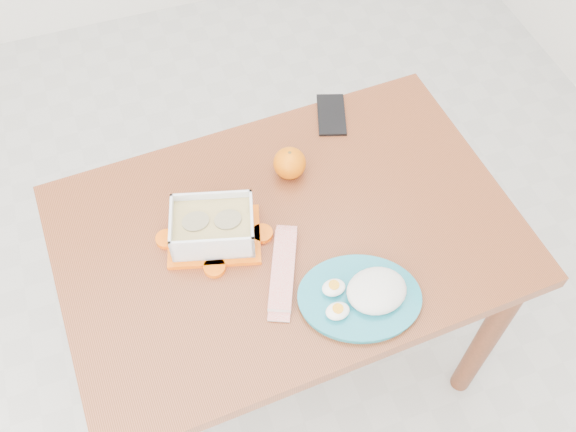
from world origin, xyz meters
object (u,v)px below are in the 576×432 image
object	(u,v)px
dining_table	(288,255)
food_container	(213,227)
rice_plate	(365,294)
orange_fruit	(290,163)
smartphone	(331,115)

from	to	relation	value
dining_table	food_container	xyz separation A→B (m)	(-0.17, 0.04, 0.16)
dining_table	rice_plate	xyz separation A→B (m)	(0.10, -0.23, 0.14)
dining_table	orange_fruit	bearing A→B (deg)	66.53
dining_table	rice_plate	distance (m)	0.28
dining_table	smartphone	size ratio (longest dim) A/B	7.56
rice_plate	smartphone	distance (m)	0.56
food_container	orange_fruit	world-z (taller)	food_container
food_container	orange_fruit	bearing A→B (deg)	43.72
dining_table	smartphone	world-z (taller)	smartphone
dining_table	food_container	bearing A→B (deg)	164.77
rice_plate	smartphone	xyz separation A→B (m)	(0.13, 0.54, -0.02)
dining_table	smartphone	distance (m)	0.41
food_container	rice_plate	bearing A→B (deg)	-29.23
rice_plate	smartphone	world-z (taller)	rice_plate
food_container	rice_plate	size ratio (longest dim) A/B	0.74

